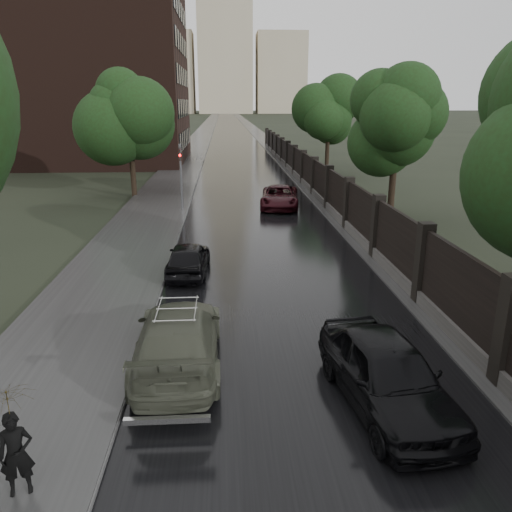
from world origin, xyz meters
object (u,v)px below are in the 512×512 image
object	(u,v)px
tree_left_far	(129,119)
traffic_light	(181,171)
tree_right_c	(329,118)
pedestrian_umbrella	(9,411)
hatchback_left	(188,258)
volga_sedan	(178,338)
tree_right_b	(397,129)
car_right_far	(280,197)
car_right_near	(387,374)

from	to	relation	value
tree_left_far	traffic_light	bearing A→B (deg)	-53.53
tree_right_c	pedestrian_umbrella	distance (m)	40.10
hatchback_left	traffic_light	bearing A→B (deg)	-82.04
tree_left_far	traffic_light	xyz separation A→B (m)	(3.70, -5.01, -2.84)
volga_sedan	hatchback_left	distance (m)	6.98
tree_right_b	hatchback_left	size ratio (longest dim) A/B	1.88
traffic_light	car_right_far	world-z (taller)	traffic_light
tree_right_b	traffic_light	bearing A→B (deg)	165.76
tree_left_far	tree_right_b	size ratio (longest dim) A/B	1.05
traffic_light	pedestrian_umbrella	world-z (taller)	traffic_light
hatchback_left	tree_right_b	bearing A→B (deg)	-138.65
tree_left_far	car_right_far	distance (m)	11.55
volga_sedan	pedestrian_umbrella	size ratio (longest dim) A/B	2.21
traffic_light	volga_sedan	bearing A→B (deg)	-85.84
car_right_near	tree_right_b	bearing A→B (deg)	63.99
traffic_light	car_right_near	world-z (taller)	traffic_light
car_right_far	volga_sedan	bearing A→B (deg)	-96.26
volga_sedan	hatchback_left	xyz separation A→B (m)	(-0.22, 6.97, -0.11)
hatchback_left	car_right_far	xyz separation A→B (m)	(4.85, 12.28, 0.04)
volga_sedan	tree_right_c	bearing A→B (deg)	-108.20
car_right_near	traffic_light	bearing A→B (deg)	98.38
volga_sedan	car_right_far	xyz separation A→B (m)	(4.62, 19.26, -0.06)
tree_right_c	volga_sedan	bearing A→B (deg)	-107.27
hatchback_left	car_right_far	distance (m)	13.20
car_right_far	tree_left_far	bearing A→B (deg)	163.08
tree_right_b	hatchback_left	bearing A→B (deg)	-141.05
tree_right_c	pedestrian_umbrella	world-z (taller)	tree_right_c
tree_right_c	volga_sedan	size ratio (longest dim) A/B	1.37
tree_right_c	car_right_near	size ratio (longest dim) A/B	1.52
tree_right_c	hatchback_left	xyz separation A→B (m)	(-10.67, -26.62, -4.31)
tree_left_far	tree_right_c	world-z (taller)	tree_left_far
tree_left_far	car_right_far	xyz separation A→B (m)	(9.68, -4.34, -4.56)
volga_sedan	traffic_light	bearing A→B (deg)	-86.76
tree_right_b	volga_sedan	distance (m)	19.24
volga_sedan	car_right_far	bearing A→B (deg)	-104.43
traffic_light	volga_sedan	xyz separation A→B (m)	(1.35, -18.59, -1.66)
tree_left_far	car_right_far	bearing A→B (deg)	-24.17
tree_left_far	pedestrian_umbrella	xyz separation A→B (m)	(2.83, -27.91, -3.54)
volga_sedan	hatchback_left	bearing A→B (deg)	-89.09
volga_sedan	car_right_far	size ratio (longest dim) A/B	1.04
traffic_light	hatchback_left	world-z (taller)	traffic_light
tree_right_c	pedestrian_umbrella	size ratio (longest dim) A/B	3.03
hatchback_left	volga_sedan	bearing A→B (deg)	94.23
car_right_near	pedestrian_umbrella	world-z (taller)	pedestrian_umbrella
traffic_light	pedestrian_umbrella	bearing A→B (deg)	-92.17
tree_right_c	car_right_near	distance (m)	36.38
tree_right_c	hatchback_left	distance (m)	29.01
tree_left_far	volga_sedan	bearing A→B (deg)	-77.92
tree_left_far	car_right_near	distance (m)	27.78
car_right_far	pedestrian_umbrella	size ratio (longest dim) A/B	2.12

